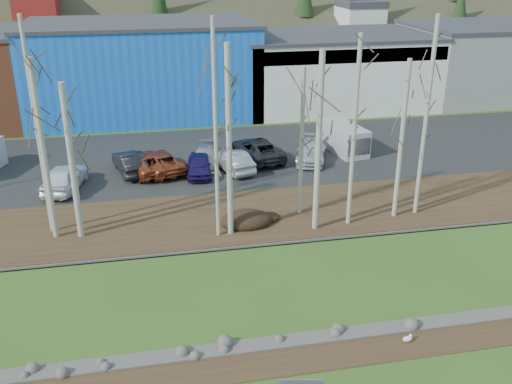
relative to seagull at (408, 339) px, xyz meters
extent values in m
cube|color=#382616|center=(-3.00, -0.07, -0.16)|extent=(80.00, 1.80, 0.03)
cube|color=#382616|center=(-3.00, 12.33, -0.10)|extent=(80.00, 7.00, 0.15)
cube|color=black|center=(-3.00, 22.83, -0.11)|extent=(80.00, 14.00, 0.14)
cube|color=blue|center=(-9.00, 36.83, 3.82)|extent=(20.00, 12.00, 8.00)
cube|color=#333338|center=(-9.00, 36.83, 7.97)|extent=(20.40, 12.24, 0.30)
cube|color=silver|center=(9.00, 36.83, 3.07)|extent=(18.00, 12.00, 6.50)
cube|color=#333338|center=(9.00, 36.83, 6.47)|extent=(18.36, 12.24, 0.30)
cube|color=navy|center=(9.00, 30.93, 5.42)|extent=(17.64, 0.20, 1.20)
cube|color=gray|center=(25.00, 36.83, 3.32)|extent=(14.00, 12.00, 7.00)
cube|color=#333338|center=(25.00, 36.83, 6.97)|extent=(14.28, 12.24, 0.30)
cube|color=#9FA0A3|center=(-4.89, -2.08, 0.44)|extent=(1.59, 0.41, 0.36)
cylinder|color=gold|center=(-0.05, -0.04, -0.13)|extent=(0.01, 0.01, 0.11)
cylinder|color=gold|center=(-0.05, 0.03, -0.13)|extent=(0.01, 0.01, 0.11)
ellipsoid|color=white|center=(-0.01, -0.01, -0.01)|extent=(0.37, 0.21, 0.21)
cube|color=gray|center=(-0.01, -0.01, 0.03)|extent=(0.26, 0.19, 0.02)
sphere|color=white|center=(0.14, 0.05, 0.09)|extent=(0.12, 0.12, 0.12)
cone|color=gold|center=(0.20, 0.08, 0.09)|extent=(0.07, 0.05, 0.03)
ellipsoid|color=black|center=(-4.24, 11.17, 0.25)|extent=(2.85, 2.01, 0.56)
cylinder|color=#AFAD9E|center=(-14.28, 11.69, 4.61)|extent=(0.27, 0.27, 9.29)
cylinder|color=#AFAD9E|center=(-14.55, 12.44, 5.54)|extent=(0.20, 0.20, 11.15)
cylinder|color=#AFAD9E|center=(-12.99, 11.52, 4.02)|extent=(0.32, 0.32, 8.10)
cylinder|color=#AFAD9E|center=(-5.91, 10.20, 5.52)|extent=(0.20, 0.20, 11.10)
cylinder|color=#AFAD9E|center=(-5.25, 10.26, 4.92)|extent=(0.30, 0.30, 9.90)
cylinder|color=#AFAD9E|center=(-0.99, 12.02, 4.10)|extent=(0.23, 0.23, 8.26)
cylinder|color=#AFAD9E|center=(1.28, 10.22, 5.05)|extent=(0.23, 0.23, 10.17)
cylinder|color=#AFAD9E|center=(-0.70, 9.96, 4.71)|extent=(0.30, 0.30, 9.49)
cylinder|color=#AFAD9E|center=(4.15, 10.60, 4.36)|extent=(0.25, 0.25, 8.78)
cylinder|color=#AFAD9E|center=(5.52, 10.76, 5.43)|extent=(0.23, 0.23, 10.91)
imported|color=white|center=(-14.46, 18.33, 0.77)|extent=(2.85, 5.02, 1.61)
imported|color=black|center=(-10.45, 20.52, 0.70)|extent=(2.60, 4.71, 1.47)
imported|color=#963E1F|center=(-9.45, 20.42, 0.66)|extent=(3.87, 5.52, 1.40)
imported|color=#9FA1A7|center=(-5.30, 20.98, 0.61)|extent=(2.93, 4.78, 1.29)
imported|color=#201452|center=(-5.92, 19.25, 0.64)|extent=(2.03, 4.12, 1.35)
imported|color=#ABABAE|center=(-3.64, 19.58, 0.68)|extent=(2.65, 4.61, 1.44)
imported|color=#27272A|center=(-1.52, 21.47, 0.72)|extent=(3.49, 5.84, 1.52)
imported|color=silver|center=(2.20, 20.49, 0.65)|extent=(3.45, 5.14, 1.38)
imported|color=#963E1F|center=(-8.56, 20.42, 0.66)|extent=(3.87, 5.52, 1.40)
cube|color=silver|center=(5.14, 22.01, 0.96)|extent=(2.65, 4.84, 2.01)
cube|color=black|center=(5.45, 20.22, 0.96)|extent=(1.95, 1.25, 1.24)
camera|label=1|loc=(-9.28, -16.48, 13.69)|focal=40.00mm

